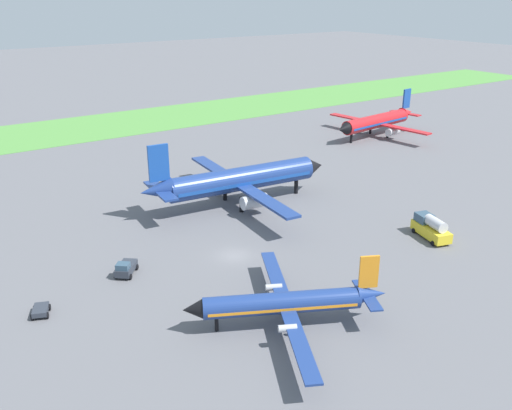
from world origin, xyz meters
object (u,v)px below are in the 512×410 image
(airplane_foreground_turboprop, at_px, (286,303))
(fuel_truck_midfield, at_px, (431,227))
(baggage_cart_by_runway, at_px, (41,310))
(airplane_midfield_jet, at_px, (239,180))
(airplane_parked_jet_far, at_px, (377,121))
(pushback_tug_near_gate, at_px, (126,268))

(airplane_foreground_turboprop, bearing_deg, fuel_truck_midfield, -142.29)
(airplane_foreground_turboprop, height_order, baggage_cart_by_runway, airplane_foreground_turboprop)
(airplane_midfield_jet, bearing_deg, airplane_parked_jet_far, 26.14)
(airplane_foreground_turboprop, bearing_deg, airplane_parked_jet_far, -115.64)
(airplane_midfield_jet, height_order, airplane_foreground_turboprop, airplane_midfield_jet)
(airplane_midfield_jet, distance_m, baggage_cart_by_runway, 38.71)
(airplane_parked_jet_far, relative_size, airplane_foreground_turboprop, 1.23)
(airplane_midfield_jet, relative_size, airplane_foreground_turboprop, 1.45)
(fuel_truck_midfield, relative_size, baggage_cart_by_runway, 2.41)
(airplane_parked_jet_far, bearing_deg, pushback_tug_near_gate, 15.79)
(pushback_tug_near_gate, relative_size, fuel_truck_midfield, 0.56)
(airplane_parked_jet_far, distance_m, fuel_truck_midfield, 57.92)
(airplane_midfield_jet, xyz_separation_m, fuel_truck_midfield, (15.07, -26.07, -2.63))
(pushback_tug_near_gate, distance_m, fuel_truck_midfield, 41.75)
(airplane_midfield_jet, xyz_separation_m, airplane_foreground_turboprop, (-14.87, -31.93, -1.50))
(airplane_midfield_jet, height_order, pushback_tug_near_gate, airplane_midfield_jet)
(airplane_midfield_jet, height_order, baggage_cart_by_runway, airplane_midfield_jet)
(pushback_tug_near_gate, xyz_separation_m, fuel_truck_midfield, (39.36, -13.91, 0.67))
(airplane_parked_jet_far, height_order, baggage_cart_by_runway, airplane_parked_jet_far)
(fuel_truck_midfield, bearing_deg, pushback_tug_near_gate, 86.70)
(airplane_midfield_jet, relative_size, airplane_parked_jet_far, 1.18)
(airplane_midfield_jet, xyz_separation_m, baggage_cart_by_runway, (-35.28, -15.50, -3.64))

